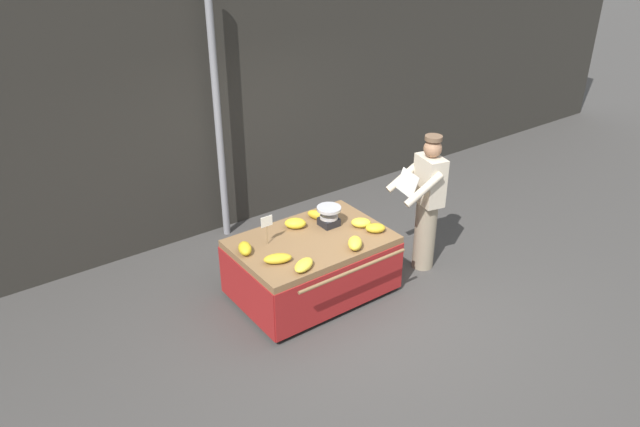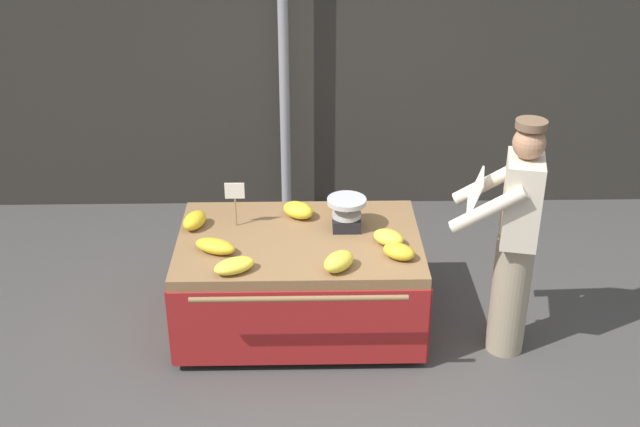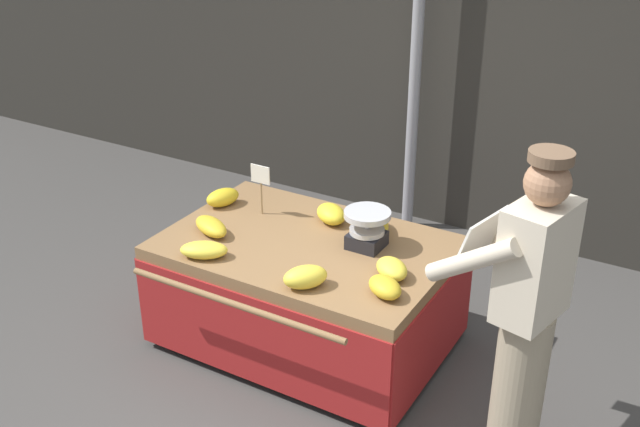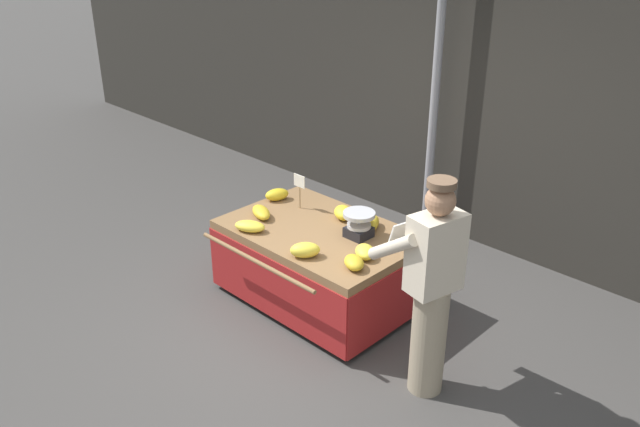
{
  "view_description": "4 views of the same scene",
  "coord_description": "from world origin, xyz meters",
  "px_view_note": "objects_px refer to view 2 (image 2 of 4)",
  "views": [
    {
      "loc": [
        -3.76,
        -4.28,
        4.13
      ],
      "look_at": [
        -0.29,
        0.49,
        1.03
      ],
      "focal_mm": 34.36,
      "sensor_mm": 36.0,
      "label": 1
    },
    {
      "loc": [
        -0.34,
        -4.48,
        3.49
      ],
      "look_at": [
        -0.24,
        0.52,
        0.92
      ],
      "focal_mm": 45.58,
      "sensor_mm": 36.0,
      "label": 2
    },
    {
      "loc": [
        1.75,
        -2.96,
        2.92
      ],
      "look_at": [
        -0.21,
        0.4,
        1.01
      ],
      "focal_mm": 42.99,
      "sensor_mm": 36.0,
      "label": 3
    },
    {
      "loc": [
        3.25,
        -3.18,
        3.33
      ],
      "look_at": [
        -0.33,
        0.47,
        0.92
      ],
      "focal_mm": 36.62,
      "sensor_mm": 36.0,
      "label": 4
    }
  ],
  "objects_px": {
    "banana_bunch_3": "(399,252)",
    "vendor_person": "(514,239)",
    "banana_cart": "(299,261)",
    "banana_bunch_5": "(344,209)",
    "street_pole": "(283,41)",
    "banana_bunch_1": "(389,238)",
    "banana_bunch_0": "(339,261)",
    "banana_bunch_4": "(195,220)",
    "banana_bunch_2": "(215,246)",
    "banana_bunch_6": "(298,210)",
    "price_sign": "(235,195)",
    "weighing_scale": "(347,213)",
    "banana_bunch_7": "(234,266)"
  },
  "relations": [
    {
      "from": "banana_bunch_3",
      "to": "vendor_person",
      "type": "xyz_separation_m",
      "value": [
        0.76,
        -0.03,
        0.1
      ]
    },
    {
      "from": "banana_cart",
      "to": "banana_bunch_5",
      "type": "height_order",
      "value": "banana_bunch_5"
    },
    {
      "from": "street_pole",
      "to": "vendor_person",
      "type": "xyz_separation_m",
      "value": [
        1.56,
        -2.16,
        -0.76
      ]
    },
    {
      "from": "street_pole",
      "to": "banana_bunch_1",
      "type": "relative_size",
      "value": 14.28
    },
    {
      "from": "banana_bunch_0",
      "to": "banana_bunch_4",
      "type": "bearing_deg",
      "value": 149.04
    },
    {
      "from": "street_pole",
      "to": "banana_bunch_1",
      "type": "height_order",
      "value": "street_pole"
    },
    {
      "from": "banana_bunch_1",
      "to": "banana_bunch_2",
      "type": "height_order",
      "value": "banana_bunch_1"
    },
    {
      "from": "banana_bunch_2",
      "to": "banana_bunch_3",
      "type": "bearing_deg",
      "value": -4.73
    },
    {
      "from": "banana_cart",
      "to": "banana_bunch_0",
      "type": "distance_m",
      "value": 0.57
    },
    {
      "from": "banana_bunch_5",
      "to": "banana_bunch_6",
      "type": "height_order",
      "value": "banana_bunch_6"
    },
    {
      "from": "price_sign",
      "to": "banana_bunch_5",
      "type": "distance_m",
      "value": 0.82
    },
    {
      "from": "banana_bunch_0",
      "to": "banana_bunch_1",
      "type": "xyz_separation_m",
      "value": [
        0.36,
        0.33,
        -0.01
      ]
    },
    {
      "from": "weighing_scale",
      "to": "banana_bunch_1",
      "type": "relative_size",
      "value": 1.23
    },
    {
      "from": "price_sign",
      "to": "banana_bunch_2",
      "type": "distance_m",
      "value": 0.45
    },
    {
      "from": "banana_bunch_0",
      "to": "banana_bunch_7",
      "type": "xyz_separation_m",
      "value": [
        -0.68,
        -0.02,
        -0.01
      ]
    },
    {
      "from": "banana_bunch_5",
      "to": "banana_bunch_7",
      "type": "xyz_separation_m",
      "value": [
        -0.75,
        -0.78,
        -0.01
      ]
    },
    {
      "from": "banana_bunch_4",
      "to": "banana_bunch_7",
      "type": "distance_m",
      "value": 0.7
    },
    {
      "from": "banana_bunch_0",
      "to": "banana_bunch_2",
      "type": "distance_m",
      "value": 0.87
    },
    {
      "from": "banana_bunch_4",
      "to": "banana_bunch_7",
      "type": "xyz_separation_m",
      "value": [
        0.33,
        -0.62,
        -0.01
      ]
    },
    {
      "from": "street_pole",
      "to": "price_sign",
      "type": "relative_size",
      "value": 9.59
    },
    {
      "from": "banana_bunch_4",
      "to": "banana_bunch_5",
      "type": "distance_m",
      "value": 1.09
    },
    {
      "from": "banana_bunch_6",
      "to": "banana_bunch_7",
      "type": "relative_size",
      "value": 0.88
    },
    {
      "from": "banana_cart",
      "to": "banana_bunch_5",
      "type": "xyz_separation_m",
      "value": [
        0.33,
        0.33,
        0.24
      ]
    },
    {
      "from": "vendor_person",
      "to": "banana_bunch_0",
      "type": "bearing_deg",
      "value": -174.71
    },
    {
      "from": "banana_bunch_3",
      "to": "banana_bunch_6",
      "type": "distance_m",
      "value": 0.91
    },
    {
      "from": "banana_bunch_2",
      "to": "vendor_person",
      "type": "height_order",
      "value": "vendor_person"
    },
    {
      "from": "banana_bunch_4",
      "to": "vendor_person",
      "type": "bearing_deg",
      "value": -12.87
    },
    {
      "from": "banana_cart",
      "to": "price_sign",
      "type": "relative_size",
      "value": 5.11
    },
    {
      "from": "street_pole",
      "to": "vendor_person",
      "type": "bearing_deg",
      "value": -54.17
    },
    {
      "from": "street_pole",
      "to": "weighing_scale",
      "type": "distance_m",
      "value": 1.93
    },
    {
      "from": "street_pole",
      "to": "banana_bunch_1",
      "type": "bearing_deg",
      "value": -68.85
    },
    {
      "from": "banana_bunch_5",
      "to": "banana_bunch_1",
      "type": "bearing_deg",
      "value": -55.98
    },
    {
      "from": "price_sign",
      "to": "banana_bunch_1",
      "type": "relative_size",
      "value": 1.49
    },
    {
      "from": "weighing_scale",
      "to": "banana_bunch_6",
      "type": "height_order",
      "value": "weighing_scale"
    },
    {
      "from": "banana_bunch_4",
      "to": "banana_bunch_1",
      "type": "bearing_deg",
      "value": -11.24
    },
    {
      "from": "street_pole",
      "to": "weighing_scale",
      "type": "height_order",
      "value": "street_pole"
    },
    {
      "from": "banana_bunch_0",
      "to": "vendor_person",
      "type": "relative_size",
      "value": 0.14
    },
    {
      "from": "banana_bunch_6",
      "to": "weighing_scale",
      "type": "bearing_deg",
      "value": -27.29
    },
    {
      "from": "banana_cart",
      "to": "banana_bunch_3",
      "type": "height_order",
      "value": "banana_bunch_3"
    },
    {
      "from": "weighing_scale",
      "to": "vendor_person",
      "type": "distance_m",
      "value": 1.19
    },
    {
      "from": "street_pole",
      "to": "banana_cart",
      "type": "bearing_deg",
      "value": -86.0
    },
    {
      "from": "banana_bunch_1",
      "to": "banana_bunch_5",
      "type": "height_order",
      "value": "banana_bunch_5"
    },
    {
      "from": "weighing_scale",
      "to": "banana_bunch_6",
      "type": "distance_m",
      "value": 0.39
    },
    {
      "from": "banana_bunch_0",
      "to": "banana_bunch_3",
      "type": "height_order",
      "value": "banana_bunch_0"
    },
    {
      "from": "weighing_scale",
      "to": "banana_bunch_3",
      "type": "relative_size",
      "value": 1.24
    },
    {
      "from": "street_pole",
      "to": "banana_cart",
      "type": "height_order",
      "value": "street_pole"
    },
    {
      "from": "banana_bunch_6",
      "to": "banana_bunch_1",
      "type": "bearing_deg",
      "value": -33.83
    },
    {
      "from": "street_pole",
      "to": "banana_bunch_0",
      "type": "bearing_deg",
      "value": -80.26
    },
    {
      "from": "banana_bunch_4",
      "to": "vendor_person",
      "type": "distance_m",
      "value": 2.24
    },
    {
      "from": "banana_bunch_5",
      "to": "street_pole",
      "type": "bearing_deg",
      "value": 106.91
    }
  ]
}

